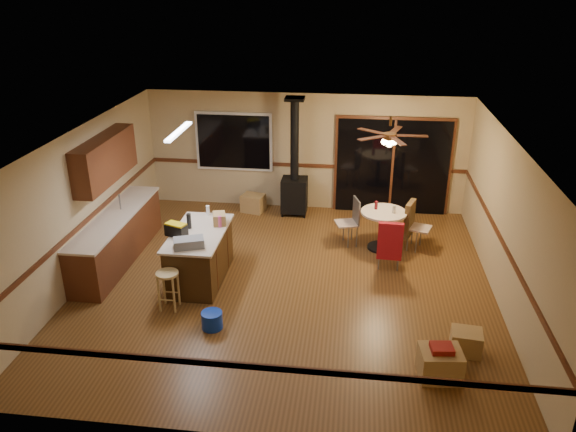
% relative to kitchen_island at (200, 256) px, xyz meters
% --- Properties ---
extents(floor, '(7.00, 7.00, 0.00)m').
position_rel_kitchen_island_xyz_m(floor, '(1.50, 0.00, -0.45)').
color(floor, brown).
rests_on(floor, ground).
extents(ceiling, '(7.00, 7.00, 0.00)m').
position_rel_kitchen_island_xyz_m(ceiling, '(1.50, 0.00, 2.15)').
color(ceiling, silver).
rests_on(ceiling, ground).
extents(wall_back, '(7.00, 0.00, 7.00)m').
position_rel_kitchen_island_xyz_m(wall_back, '(1.50, 3.50, 0.85)').
color(wall_back, tan).
rests_on(wall_back, ground).
extents(wall_front, '(7.00, 0.00, 7.00)m').
position_rel_kitchen_island_xyz_m(wall_front, '(1.50, -3.50, 0.85)').
color(wall_front, tan).
rests_on(wall_front, ground).
extents(wall_left, '(0.00, 7.00, 7.00)m').
position_rel_kitchen_island_xyz_m(wall_left, '(-2.00, 0.00, 0.85)').
color(wall_left, tan).
rests_on(wall_left, ground).
extents(wall_right, '(0.00, 7.00, 7.00)m').
position_rel_kitchen_island_xyz_m(wall_right, '(5.00, 0.00, 0.85)').
color(wall_right, tan).
rests_on(wall_right, ground).
extents(chair_rail, '(7.00, 7.00, 0.08)m').
position_rel_kitchen_island_xyz_m(chair_rail, '(1.50, 0.00, 0.55)').
color(chair_rail, '#4F2613').
rests_on(chair_rail, ground).
extents(window, '(1.72, 0.10, 1.32)m').
position_rel_kitchen_island_xyz_m(window, '(-0.10, 3.45, 1.05)').
color(window, black).
rests_on(window, ground).
extents(sliding_door, '(2.52, 0.10, 2.10)m').
position_rel_kitchen_island_xyz_m(sliding_door, '(3.40, 3.45, 0.60)').
color(sliding_door, black).
rests_on(sliding_door, ground).
extents(lower_cabinets, '(0.60, 3.00, 0.86)m').
position_rel_kitchen_island_xyz_m(lower_cabinets, '(-1.70, 0.50, -0.02)').
color(lower_cabinets, '#552915').
rests_on(lower_cabinets, ground).
extents(countertop, '(0.64, 3.04, 0.04)m').
position_rel_kitchen_island_xyz_m(countertop, '(-1.70, 0.50, 0.43)').
color(countertop, beige).
rests_on(countertop, lower_cabinets).
extents(upper_cabinets, '(0.35, 2.00, 0.80)m').
position_rel_kitchen_island_xyz_m(upper_cabinets, '(-1.83, 0.70, 1.45)').
color(upper_cabinets, '#552915').
rests_on(upper_cabinets, ground).
extents(kitchen_island, '(0.88, 1.68, 0.90)m').
position_rel_kitchen_island_xyz_m(kitchen_island, '(0.00, 0.00, 0.00)').
color(kitchen_island, '#39230E').
rests_on(kitchen_island, ground).
extents(wood_stove, '(0.55, 0.50, 2.52)m').
position_rel_kitchen_island_xyz_m(wood_stove, '(1.30, 3.05, 0.28)').
color(wood_stove, black).
rests_on(wood_stove, ground).
extents(ceiling_fan, '(0.24, 0.24, 0.55)m').
position_rel_kitchen_island_xyz_m(ceiling_fan, '(3.18, 1.58, 1.76)').
color(ceiling_fan, brown).
rests_on(ceiling_fan, ceiling).
extents(fluorescent_strip, '(0.10, 1.20, 0.04)m').
position_rel_kitchen_island_xyz_m(fluorescent_strip, '(-0.30, 0.30, 2.11)').
color(fluorescent_strip, white).
rests_on(fluorescent_strip, ceiling).
extents(toolbox_grey, '(0.54, 0.42, 0.15)m').
position_rel_kitchen_island_xyz_m(toolbox_grey, '(0.00, -0.56, 0.52)').
color(toolbox_grey, slate).
rests_on(toolbox_grey, kitchen_island).
extents(toolbox_black, '(0.40, 0.30, 0.20)m').
position_rel_kitchen_island_xyz_m(toolbox_black, '(-0.32, -0.18, 0.55)').
color(toolbox_black, black).
rests_on(toolbox_black, kitchen_island).
extents(toolbox_yellow_lid, '(0.38, 0.28, 0.03)m').
position_rel_kitchen_island_xyz_m(toolbox_yellow_lid, '(-0.32, -0.18, 0.66)').
color(toolbox_yellow_lid, gold).
rests_on(toolbox_yellow_lid, toolbox_black).
extents(box_on_island, '(0.29, 0.34, 0.20)m').
position_rel_kitchen_island_xyz_m(box_on_island, '(0.28, 0.38, 0.55)').
color(box_on_island, '#A57F49').
rests_on(box_on_island, kitchen_island).
extents(bottle_dark, '(0.10, 0.10, 0.27)m').
position_rel_kitchen_island_xyz_m(bottle_dark, '(-0.19, 0.14, 0.58)').
color(bottle_dark, black).
rests_on(bottle_dark, kitchen_island).
extents(bottle_pink, '(0.06, 0.06, 0.20)m').
position_rel_kitchen_island_xyz_m(bottle_pink, '(0.32, 0.25, 0.55)').
color(bottle_pink, '#D84C8C').
rests_on(bottle_pink, kitchen_island).
extents(bottle_white, '(0.08, 0.08, 0.19)m').
position_rel_kitchen_island_xyz_m(bottle_white, '(-0.01, 0.72, 0.54)').
color(bottle_white, white).
rests_on(bottle_white, kitchen_island).
extents(bar_stool, '(0.40, 0.40, 0.65)m').
position_rel_kitchen_island_xyz_m(bar_stool, '(-0.25, -0.98, -0.13)').
color(bar_stool, tan).
rests_on(bar_stool, floor).
extents(blue_bucket, '(0.37, 0.37, 0.27)m').
position_rel_kitchen_island_xyz_m(blue_bucket, '(0.56, -1.43, -0.32)').
color(blue_bucket, '#0D31BE').
rests_on(blue_bucket, floor).
extents(dining_table, '(0.87, 0.87, 0.78)m').
position_rel_kitchen_island_xyz_m(dining_table, '(3.18, 1.58, 0.08)').
color(dining_table, black).
rests_on(dining_table, ground).
extents(glass_red, '(0.08, 0.08, 0.16)m').
position_rel_kitchen_island_xyz_m(glass_red, '(3.03, 1.68, 0.41)').
color(glass_red, '#590C14').
rests_on(glass_red, dining_table).
extents(glass_cream, '(0.08, 0.08, 0.15)m').
position_rel_kitchen_island_xyz_m(glass_cream, '(3.36, 1.53, 0.40)').
color(glass_cream, beige).
rests_on(glass_cream, dining_table).
extents(chair_left, '(0.51, 0.50, 0.51)m').
position_rel_kitchen_island_xyz_m(chair_left, '(2.58, 1.71, 0.14)').
color(chair_left, tan).
rests_on(chair_left, ground).
extents(chair_near, '(0.44, 0.48, 0.70)m').
position_rel_kitchen_island_xyz_m(chair_near, '(3.27, 0.70, 0.14)').
color(chair_near, tan).
rests_on(chair_near, ground).
extents(chair_right, '(0.57, 0.55, 0.70)m').
position_rel_kitchen_island_xyz_m(chair_right, '(3.71, 1.69, 0.14)').
color(chair_right, tan).
rests_on(chair_right, ground).
extents(box_under_window, '(0.56, 0.49, 0.39)m').
position_rel_kitchen_island_xyz_m(box_under_window, '(0.37, 3.10, -0.26)').
color(box_under_window, '#A57F49').
rests_on(box_under_window, floor).
extents(box_corner_a, '(0.59, 0.51, 0.41)m').
position_rel_kitchen_island_xyz_m(box_corner_a, '(3.83, -2.15, -0.25)').
color(box_corner_a, '#A57F49').
rests_on(box_corner_a, floor).
extents(box_corner_b, '(0.46, 0.41, 0.34)m').
position_rel_kitchen_island_xyz_m(box_corner_b, '(4.26, -1.57, -0.28)').
color(box_corner_b, '#A57F49').
rests_on(box_corner_b, floor).
extents(box_small_red, '(0.31, 0.27, 0.08)m').
position_rel_kitchen_island_xyz_m(box_small_red, '(3.83, -2.15, -0.00)').
color(box_small_red, maroon).
rests_on(box_small_red, box_corner_a).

